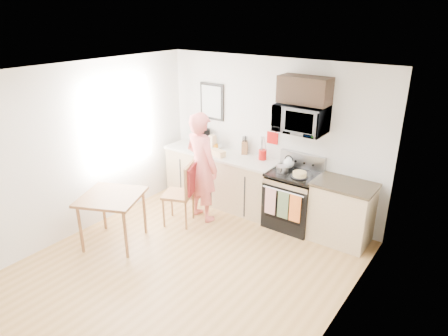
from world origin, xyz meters
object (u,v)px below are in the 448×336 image
Objects in this scene: person at (202,167)px; chair at (186,186)px; microwave at (301,119)px; range at (292,201)px; dining_table at (112,201)px; cake at (300,175)px.

person is 0.40m from chair.
person is at bearing -151.28° from microwave.
range is 1.22× the size of dining_table.
person is (-1.34, -0.63, 0.47)m from range.
cake is at bearing -39.52° from range.
person is 1.74× the size of chair.
person reaches higher than range.
microwave is 2.06m from chair.
microwave is 0.42× the size of person.
person is at bearing -154.84° from range.
range is 1.33m from microwave.
cake is at bearing 42.75° from dining_table.
cake is at bearing -57.36° from microwave.
microwave is at bearing 14.41° from chair.
microwave reaches higher than dining_table.
chair is at bearing 64.38° from dining_table.
dining_table is at bearing -137.25° from cake.
microwave reaches higher than cake.
range is at bearing -143.49° from person.
chair reaches higher than dining_table.
dining_table is at bearing -132.04° from microwave.
person is 1.57m from cake.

